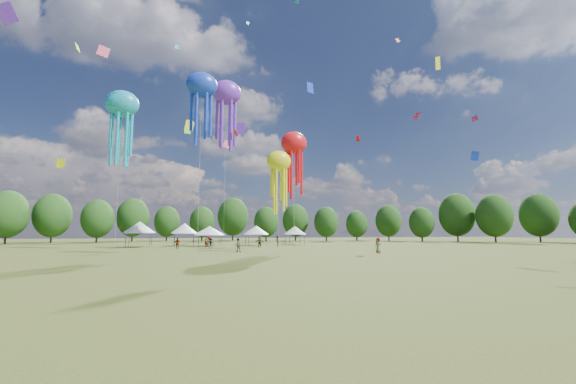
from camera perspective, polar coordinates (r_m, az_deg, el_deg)
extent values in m
plane|color=#384416|center=(17.81, 16.43, -14.27)|extent=(300.00, 300.00, 0.00)
imported|color=gray|center=(47.24, -7.93, -8.30)|extent=(0.90, 0.72, 1.77)
imported|color=gray|center=(65.56, -12.38, -7.66)|extent=(0.72, 0.95, 1.76)
imported|color=gray|center=(66.60, -1.72, -7.75)|extent=(0.87, 1.02, 1.82)
imported|color=gray|center=(58.63, -12.10, -7.91)|extent=(1.09, 0.70, 1.59)
imported|color=gray|center=(57.89, -17.04, -7.74)|extent=(1.06, 0.58, 1.71)
imported|color=gray|center=(62.05, -4.49, -7.81)|extent=(1.70, 1.52, 1.87)
imported|color=gray|center=(64.58, -12.81, -7.63)|extent=(0.75, 0.81, 1.85)
imported|color=gray|center=(47.19, 14.01, -8.12)|extent=(0.91, 1.06, 1.85)
cylinder|color=#47474C|center=(67.80, -24.21, -6.96)|extent=(0.08, 0.08, 2.33)
cylinder|color=#47474C|center=(71.56, -23.76, -6.92)|extent=(0.08, 0.08, 2.33)
cylinder|color=#47474C|center=(67.35, -20.98, -7.10)|extent=(0.08, 0.08, 2.33)
cylinder|color=#47474C|center=(71.14, -20.71, -7.05)|extent=(0.08, 0.08, 2.33)
cube|color=white|center=(69.42, -22.37, -6.00)|extent=(4.20, 4.20, 0.10)
cone|color=white|center=(69.43, -22.34, -5.14)|extent=(5.46, 5.46, 2.00)
cylinder|color=#47474C|center=(69.53, -17.50, -7.24)|extent=(0.08, 0.08, 2.22)
cylinder|color=#47474C|center=(72.96, -17.42, -7.18)|extent=(0.08, 0.08, 2.22)
cylinder|color=#47474C|center=(69.51, -14.65, -7.32)|extent=(0.08, 0.08, 2.22)
cylinder|color=#47474C|center=(72.94, -14.71, -7.27)|extent=(0.08, 0.08, 2.22)
cube|color=white|center=(71.20, -16.04, -6.32)|extent=(3.83, 3.83, 0.10)
cone|color=white|center=(71.20, -16.02, -5.51)|extent=(4.98, 4.98, 1.90)
cylinder|color=#47474C|center=(67.25, -13.94, -7.51)|extent=(0.08, 0.08, 1.93)
cylinder|color=#47474C|center=(71.28, -14.04, -7.43)|extent=(0.08, 0.08, 1.93)
cylinder|color=#47474C|center=(67.50, -10.48, -7.58)|extent=(0.08, 0.08, 1.93)
cylinder|color=#47474C|center=(71.52, -10.78, -7.50)|extent=(0.08, 0.08, 1.93)
cube|color=white|center=(69.34, -12.29, -6.67)|extent=(4.44, 4.44, 0.10)
cone|color=white|center=(69.34, -12.27, -5.95)|extent=(5.77, 5.77, 1.65)
cylinder|color=#47474C|center=(69.88, -6.25, -7.57)|extent=(0.08, 0.08, 2.00)
cylinder|color=#47474C|center=(73.36, -6.70, -7.51)|extent=(0.08, 0.08, 2.00)
cylinder|color=#47474C|center=(70.54, -3.39, -7.59)|extent=(0.08, 0.08, 2.00)
cylinder|color=#47474C|center=(73.99, -3.98, -7.53)|extent=(0.08, 0.08, 2.00)
cube|color=white|center=(71.91, -5.07, -6.71)|extent=(3.93, 3.93, 0.10)
cone|color=white|center=(71.91, -5.07, -5.99)|extent=(5.10, 5.10, 1.72)
cylinder|color=#47474C|center=(74.39, 0.23, -7.53)|extent=(0.08, 0.08, 2.01)
cylinder|color=#47474C|center=(77.53, -0.44, -7.49)|extent=(0.08, 0.08, 2.01)
cylinder|color=#47474C|center=(75.35, 2.63, -7.51)|extent=(0.08, 0.08, 2.01)
cylinder|color=#47474C|center=(78.45, 1.88, -7.47)|extent=(0.08, 0.08, 2.01)
cube|color=white|center=(76.40, 1.07, -6.71)|extent=(3.66, 3.66, 0.10)
cone|color=white|center=(76.40, 1.07, -6.03)|extent=(4.76, 4.76, 1.72)
ellipsoid|color=blue|center=(46.68, -13.41, 16.07)|extent=(3.72, 2.60, 3.16)
cylinder|color=beige|center=(43.86, -13.75, 3.77)|extent=(0.03, 0.03, 20.21)
ellipsoid|color=#762FD4|center=(60.82, -9.67, 15.17)|extent=(4.71, 3.30, 4.00)
cylinder|color=beige|center=(57.46, -9.90, 3.61)|extent=(0.03, 0.03, 24.76)
ellipsoid|color=red|center=(54.92, 0.94, 7.76)|extent=(3.98, 2.79, 3.38)
cylinder|color=beige|center=(53.53, 0.95, -0.53)|extent=(0.03, 0.03, 15.93)
ellipsoid|color=#16A2C3|center=(64.37, -24.64, 12.51)|extent=(5.03, 3.52, 4.27)
cylinder|color=beige|center=(61.76, -25.13, 2.47)|extent=(0.03, 0.03, 22.71)
ellipsoid|color=yellow|center=(48.25, -1.44, 4.90)|extent=(3.28, 2.30, 2.79)
cylinder|color=beige|center=(47.44, -1.46, -2.19)|extent=(0.03, 0.03, 11.95)
cube|color=#16A2C3|center=(63.99, 1.42, 27.98)|extent=(0.65, 0.65, 0.93)
cube|color=#DD416A|center=(84.11, -9.65, 7.44)|extent=(1.97, 0.72, 2.20)
cube|color=#762FD4|center=(90.77, 9.42, 8.72)|extent=(0.50, 0.73, 0.87)
cube|color=#FF480F|center=(57.76, -8.24, 9.20)|extent=(0.76, 1.11, 1.16)
cube|color=yellow|center=(51.55, 22.52, 18.21)|extent=(1.45, 0.95, 1.87)
cube|color=#16A2C3|center=(83.83, -17.10, 21.00)|extent=(0.85, 0.54, 1.14)
cube|color=#DD416A|center=(70.06, 27.34, 10.25)|extent=(0.78, 1.41, 1.44)
cube|color=#762FD4|center=(53.34, -37.89, 21.34)|extent=(2.40, 0.73, 2.56)
cube|color=yellow|center=(75.95, -15.26, 10.07)|extent=(2.02, 0.60, 2.45)
cube|color=#95EB26|center=(58.14, -30.24, 19.06)|extent=(0.60, 1.12, 1.22)
cube|color=blue|center=(74.11, 3.51, 16.08)|extent=(1.65, 0.77, 2.21)
cube|color=#DD416A|center=(78.26, 19.62, 11.23)|extent=(1.24, 1.60, 1.99)
cube|color=red|center=(84.52, 10.94, 8.26)|extent=(0.84, 1.46, 1.49)
cube|color=#FF480F|center=(62.46, 16.88, 21.89)|extent=(0.74, 0.27, 0.84)
cube|color=yellow|center=(78.63, -32.19, 3.84)|extent=(1.54, 1.14, 1.65)
cube|color=#95EB26|center=(59.49, -15.54, 9.29)|extent=(0.98, 0.66, 1.20)
cube|color=blue|center=(64.39, 27.36, 5.07)|extent=(1.26, 0.61, 1.66)
cube|color=#16A2C3|center=(83.67, -6.37, 24.93)|extent=(0.69, 0.40, 0.88)
cube|color=#DD416A|center=(38.72, -27.08, 19.11)|extent=(1.02, 0.74, 1.34)
cube|color=#762FD4|center=(67.65, -7.55, 9.85)|extent=(1.82, 0.53, 2.24)
cylinder|color=#38281C|center=(100.58, -38.05, -5.50)|extent=(0.44, 0.44, 3.36)
ellipsoid|color=#224818|center=(100.66, -37.86, -2.75)|extent=(8.40, 8.40, 10.51)
cylinder|color=#38281C|center=(105.27, -33.26, -5.77)|extent=(0.44, 0.44, 3.41)
ellipsoid|color=#224818|center=(105.34, -33.10, -3.11)|extent=(8.53, 8.53, 10.66)
cylinder|color=#38281C|center=(102.25, -27.92, -6.18)|extent=(0.44, 0.44, 3.07)
ellipsoid|color=#224818|center=(102.31, -27.79, -3.72)|extent=(7.66, 7.66, 9.58)
cylinder|color=#38281C|center=(109.25, -23.34, -6.27)|extent=(0.44, 0.44, 3.43)
ellipsoid|color=#224818|center=(109.32, -23.23, -3.68)|extent=(8.58, 8.58, 10.73)
cylinder|color=#38281C|center=(114.08, -18.59, -6.56)|extent=(0.44, 0.44, 2.95)
ellipsoid|color=#224818|center=(114.11, -18.51, -4.44)|extent=(7.37, 7.37, 9.21)
cylinder|color=#38281C|center=(110.14, -13.42, -6.75)|extent=(0.44, 0.44, 2.89)
ellipsoid|color=#224818|center=(110.18, -13.36, -4.59)|extent=(7.23, 7.23, 9.04)
cylinder|color=#38281C|center=(115.35, -8.70, -6.59)|extent=(0.44, 0.44, 3.84)
ellipsoid|color=#224818|center=(115.45, -8.66, -3.85)|extent=(9.60, 9.60, 11.99)
cylinder|color=#38281C|center=(105.84, -3.48, -6.95)|extent=(0.44, 0.44, 2.84)
ellipsoid|color=#224818|center=(105.88, -3.46, -4.73)|extent=(7.11, 7.11, 8.89)
cylinder|color=#38281C|center=(110.81, 1.20, -6.85)|extent=(0.44, 0.44, 3.16)
ellipsoid|color=#224818|center=(110.86, 1.19, -4.50)|extent=(7.91, 7.91, 9.88)
cylinder|color=#38281C|center=(107.95, 6.07, -6.90)|extent=(0.44, 0.44, 2.88)
ellipsoid|color=#224818|center=(107.99, 6.04, -4.70)|extent=(7.21, 7.21, 9.01)
cylinder|color=#38281C|center=(114.16, 10.79, -6.86)|extent=(0.44, 0.44, 2.63)
ellipsoid|color=#224818|center=(114.18, 10.75, -4.96)|extent=(6.57, 6.57, 8.22)
cylinder|color=#38281C|center=(115.41, 15.60, -6.61)|extent=(0.44, 0.44, 3.13)
ellipsoid|color=#224818|center=(115.46, 15.53, -4.38)|extent=(7.81, 7.81, 9.77)
cylinder|color=#38281C|center=(107.21, 20.37, -6.59)|extent=(0.44, 0.44, 2.72)
ellipsoid|color=#224818|center=(107.24, 20.29, -4.50)|extent=(6.80, 6.80, 8.50)
cylinder|color=#38281C|center=(110.72, 25.17, -6.08)|extent=(0.44, 0.44, 3.81)
ellipsoid|color=#224818|center=(110.83, 25.04, -3.25)|extent=(9.52, 9.52, 11.90)
cylinder|color=#38281C|center=(106.52, 29.87, -5.94)|extent=(0.44, 0.44, 3.51)
ellipsoid|color=#224818|center=(106.60, 29.72, -3.23)|extent=(8.78, 8.78, 10.97)
cylinder|color=#38281C|center=(115.01, 34.92, -5.58)|extent=(0.44, 0.44, 3.64)
ellipsoid|color=#224818|center=(115.10, 34.75, -2.98)|extent=(9.10, 9.10, 11.37)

